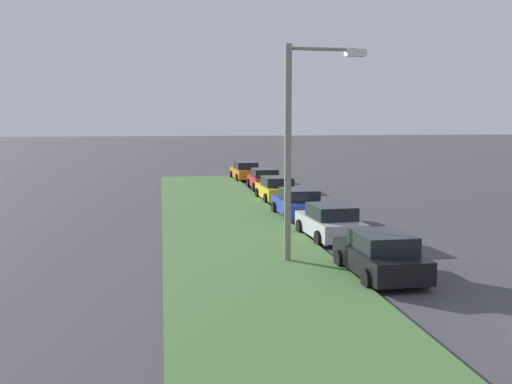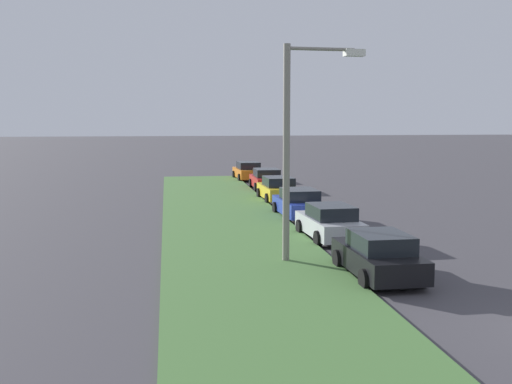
% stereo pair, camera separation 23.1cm
% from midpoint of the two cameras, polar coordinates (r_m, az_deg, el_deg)
% --- Properties ---
extents(grass_median, '(60.00, 6.00, 0.12)m').
position_cam_midpoint_polar(grass_median, '(23.26, -0.76, -5.66)').
color(grass_median, '#477238').
rests_on(grass_median, ground).
extents(parked_car_black, '(4.35, 2.11, 1.47)m').
position_cam_midpoint_polar(parked_car_black, '(20.51, 11.27, -5.63)').
color(parked_car_black, black).
rests_on(parked_car_black, ground).
extents(parked_car_silver, '(4.40, 2.21, 1.47)m').
position_cam_midpoint_polar(parked_car_silver, '(26.45, 6.89, -2.74)').
color(parked_car_silver, '#B2B5BA').
rests_on(parked_car_silver, ground).
extents(parked_car_blue, '(4.38, 2.17, 1.47)m').
position_cam_midpoint_polar(parked_car_blue, '(31.96, 4.07, -1.05)').
color(parked_car_blue, '#23389E').
rests_on(parked_car_blue, ground).
extents(parked_car_yellow, '(4.36, 2.14, 1.47)m').
position_cam_midpoint_polar(parked_car_yellow, '(38.18, 2.16, 0.25)').
color(parked_car_yellow, gold).
rests_on(parked_car_yellow, ground).
extents(parked_car_red, '(4.30, 2.03, 1.47)m').
position_cam_midpoint_polar(parked_car_red, '(44.00, 1.08, 1.13)').
color(parked_car_red, red).
rests_on(parked_car_red, ground).
extents(parked_car_orange, '(4.39, 2.20, 1.47)m').
position_cam_midpoint_polar(parked_car_orange, '(50.59, -0.60, 1.88)').
color(parked_car_orange, orange).
rests_on(parked_car_orange, ground).
extents(streetlight, '(0.56, 2.87, 7.50)m').
position_cam_midpoint_polar(streetlight, '(21.77, 3.96, 4.96)').
color(streetlight, gray).
rests_on(streetlight, ground).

